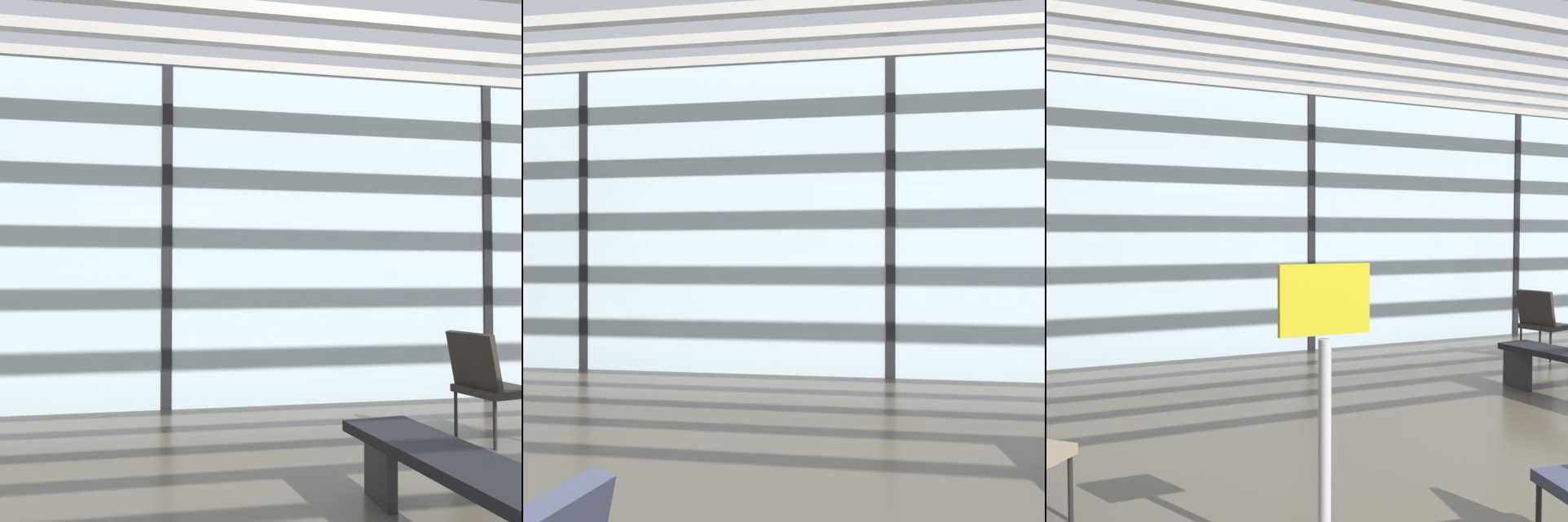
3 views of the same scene
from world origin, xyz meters
TOP-DOWN VIEW (x-y plane):
  - glass_curtain_wall at (0.00, 5.20)m, footprint 14.00×0.08m
  - window_mullion_0 at (-3.50, 5.20)m, footprint 0.10×0.12m
  - window_mullion_1 at (0.00, 5.20)m, footprint 0.10×0.12m
  - parked_airplane at (0.67, 10.39)m, footprint 14.05×3.99m

SIDE VIEW (x-z plane):
  - glass_curtain_wall at x=0.00m, z-range 0.00..3.44m
  - window_mullion_0 at x=-3.50m, z-range 0.00..3.44m
  - window_mullion_1 at x=0.00m, z-range 0.00..3.44m
  - parked_airplane at x=0.67m, z-range 0.00..3.99m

